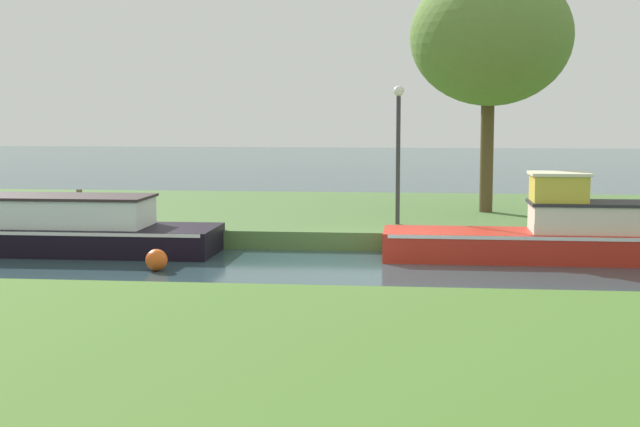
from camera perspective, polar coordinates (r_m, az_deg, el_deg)
name	(u,v)px	position (r m, az deg, el deg)	size (l,w,h in m)	color
ground_plane	(364,267)	(17.67, 2.79, -3.37)	(120.00, 120.00, 0.00)	#2D464C
riverbank_far	(380,216)	(24.57, 3.76, -0.16)	(72.00, 10.00, 0.40)	#4C6F38
riverbank_near	(308,404)	(8.90, -0.73, -11.87)	(72.00, 10.00, 0.40)	#4A732B
black_narrowboat	(14,225)	(20.64, -18.62, -0.70)	(8.51, 1.98, 1.84)	black
willow_tree_left	(491,37)	(23.50, 10.66, 10.81)	(4.04, 4.66, 6.19)	brown
lamp_post	(398,139)	(21.04, 4.93, 4.71)	(0.24, 0.24, 3.19)	#333338
mooring_post_near	(80,207)	(21.63, -14.83, 0.38)	(0.13, 0.13, 0.82)	#4C3C31
channel_buoy	(157,260)	(17.48, -10.21, -2.88)	(0.41, 0.41, 0.41)	#E55919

